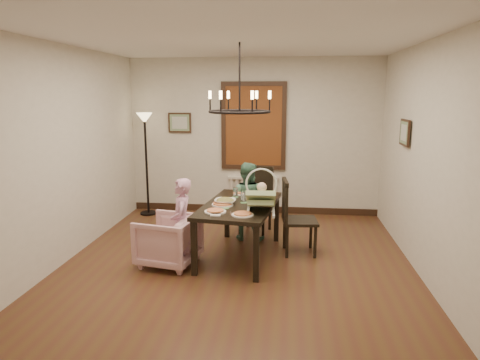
% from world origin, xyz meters
% --- Properties ---
extents(room_shell, '(4.51, 5.00, 2.81)m').
position_xyz_m(room_shell, '(0.00, 0.37, 1.40)').
color(room_shell, '#4F2A1B').
rests_on(room_shell, ground).
extents(dining_table, '(1.09, 1.68, 0.74)m').
position_xyz_m(dining_table, '(0.00, 0.29, 0.65)').
color(dining_table, black).
rests_on(dining_table, room_shell).
extents(chair_far, '(0.55, 0.55, 1.05)m').
position_xyz_m(chair_far, '(0.13, 1.35, 0.52)').
color(chair_far, black).
rests_on(chair_far, room_shell).
extents(chair_right, '(0.51, 0.51, 1.05)m').
position_xyz_m(chair_right, '(0.81, 0.51, 0.52)').
color(chair_right, black).
rests_on(chair_right, room_shell).
extents(armchair, '(0.83, 0.82, 0.64)m').
position_xyz_m(armchair, '(-0.88, -0.09, 0.32)').
color(armchair, '#D1A0AB').
rests_on(armchair, room_shell).
extents(elderly_woman, '(0.29, 0.39, 0.95)m').
position_xyz_m(elderly_woman, '(-0.69, -0.12, 0.47)').
color(elderly_woman, '#CD90B0').
rests_on(elderly_woman, room_shell).
extents(seated_man, '(0.53, 0.45, 0.98)m').
position_xyz_m(seated_man, '(0.02, 1.00, 0.49)').
color(seated_man, '#47785E').
rests_on(seated_man, room_shell).
extents(baby_bouncer, '(0.44, 0.59, 0.37)m').
position_xyz_m(baby_bouncer, '(0.31, -0.08, 0.93)').
color(baby_bouncer, '#ADCE8E').
rests_on(baby_bouncer, dining_table).
extents(salad_bowl, '(0.34, 0.34, 0.08)m').
position_xyz_m(salad_bowl, '(-0.18, 0.23, 0.78)').
color(salad_bowl, white).
rests_on(salad_bowl, dining_table).
extents(pizza_platter, '(0.28, 0.28, 0.04)m').
position_xyz_m(pizza_platter, '(-0.21, 0.17, 0.76)').
color(pizza_platter, tan).
rests_on(pizza_platter, dining_table).
extents(drinking_glass, '(0.07, 0.07, 0.14)m').
position_xyz_m(drinking_glass, '(0.04, 0.37, 0.81)').
color(drinking_glass, silver).
rests_on(drinking_glass, dining_table).
extents(window_blinds, '(1.00, 0.03, 1.40)m').
position_xyz_m(window_blinds, '(0.00, 2.46, 1.60)').
color(window_blinds, brown).
rests_on(window_blinds, room_shell).
extents(radiator, '(0.92, 0.12, 0.62)m').
position_xyz_m(radiator, '(0.00, 2.48, 0.35)').
color(radiator, silver).
rests_on(radiator, room_shell).
extents(picture_back, '(0.42, 0.03, 0.36)m').
position_xyz_m(picture_back, '(-1.35, 2.47, 1.65)').
color(picture_back, black).
rests_on(picture_back, room_shell).
extents(picture_right, '(0.03, 0.42, 0.36)m').
position_xyz_m(picture_right, '(2.21, 0.90, 1.65)').
color(picture_right, black).
rests_on(picture_right, room_shell).
extents(floor_lamp, '(0.30, 0.30, 1.80)m').
position_xyz_m(floor_lamp, '(-1.90, 2.15, 0.90)').
color(floor_lamp, black).
rests_on(floor_lamp, room_shell).
extents(chandelier, '(0.80, 0.80, 0.04)m').
position_xyz_m(chandelier, '(0.00, 0.29, 1.95)').
color(chandelier, black).
rests_on(chandelier, room_shell).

